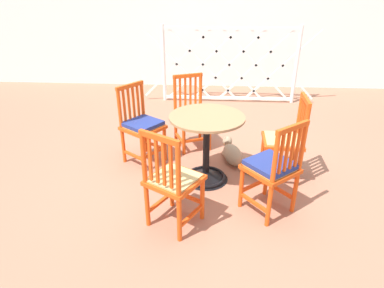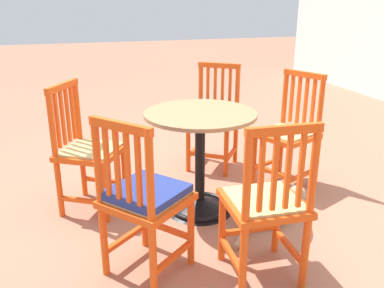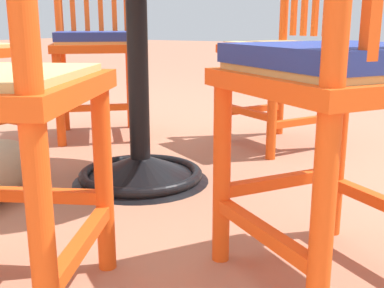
# 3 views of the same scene
# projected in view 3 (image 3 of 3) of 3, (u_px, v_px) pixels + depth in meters

# --- Properties ---
(ground_plane) EXTENTS (24.00, 24.00, 0.00)m
(ground_plane) POSITION_uv_depth(u_px,v_px,m) (135.00, 182.00, 1.70)
(ground_plane) COLOR #A36B51
(cafe_table) EXTENTS (0.76, 0.76, 0.73)m
(cafe_table) POSITION_uv_depth(u_px,v_px,m) (139.00, 102.00, 1.64)
(cafe_table) COLOR black
(cafe_table) RESTS_ON ground_plane
(orange_chair_at_corner) EXTENTS (0.56, 0.56, 0.91)m
(orange_chair_at_corner) POSITION_uv_depth(u_px,v_px,m) (347.00, 75.00, 0.94)
(orange_chair_at_corner) COLOR #E04C14
(orange_chair_at_corner) RESTS_ON ground_plane
(orange_chair_tucked_in) EXTENTS (0.55, 0.55, 0.91)m
(orange_chair_tucked_in) POSITION_uv_depth(u_px,v_px,m) (284.00, 49.00, 2.12)
(orange_chair_tucked_in) COLOR #E04C14
(orange_chair_tucked_in) RESTS_ON ground_plane
(orange_chair_by_planter) EXTENTS (0.56, 0.56, 0.91)m
(orange_chair_by_planter) POSITION_uv_depth(u_px,v_px,m) (95.00, 44.00, 2.30)
(orange_chair_by_planter) COLOR #E04C14
(orange_chair_by_planter) RESTS_ON ground_plane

